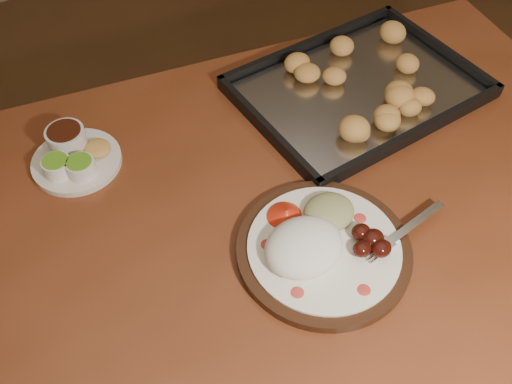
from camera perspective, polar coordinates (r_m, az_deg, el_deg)
ground at (r=1.81m, az=-0.55°, el=-9.02°), size 4.00×4.00×0.00m
dining_table at (r=1.10m, az=0.35°, el=-5.09°), size 1.65×1.19×0.75m
dinner_plate at (r=0.96m, az=6.39°, el=-5.22°), size 0.38×0.30×0.07m
condiment_saucer at (r=1.14m, az=-17.81°, el=3.54°), size 0.17×0.17×0.06m
baking_tray at (r=1.26m, az=10.21°, el=10.36°), size 0.49×0.36×0.05m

